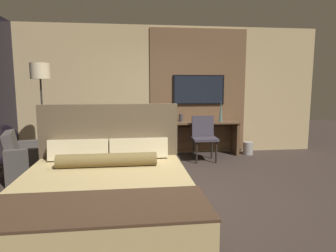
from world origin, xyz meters
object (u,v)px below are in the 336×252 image
at_px(vase_tall, 221,111).
at_px(book, 171,122).
at_px(floor_lamp, 40,80).
at_px(tv, 199,90).
at_px(armchair_by_window, 33,162).
at_px(desk, 200,132).
at_px(desk_chair, 204,134).
at_px(waste_bin, 248,148).
at_px(bed, 105,196).
at_px(vase_short, 181,118).

xyz_separation_m(vase_tall, book, (-1.09, 0.03, -0.22)).
bearing_deg(vase_tall, floor_lamp, -169.60).
height_order(tv, armchair_by_window, tv).
distance_m(desk, tv, 0.95).
bearing_deg(desk_chair, waste_bin, 19.63).
relative_size(bed, armchair_by_window, 2.18).
distance_m(armchair_by_window, book, 2.81).
bearing_deg(book, bed, -110.79).
bearing_deg(armchair_by_window, vase_tall, -86.48).
xyz_separation_m(tv, waste_bin, (1.07, -0.30, -1.29)).
relative_size(desk_chair, vase_tall, 1.89).
bearing_deg(waste_bin, vase_tall, 176.39).
relative_size(desk_chair, vase_short, 5.63).
bearing_deg(desk_chair, vase_tall, 41.75).
xyz_separation_m(tv, book, (-0.65, -0.23, -0.67)).
xyz_separation_m(tv, desk_chair, (-0.03, -0.66, -0.88)).
xyz_separation_m(vase_short, waste_bin, (1.49, -0.19, -0.68)).
relative_size(tv, floor_lamp, 0.60).
relative_size(desk_chair, book, 3.87).
relative_size(floor_lamp, book, 8.22).
xyz_separation_m(armchair_by_window, floor_lamp, (0.04, 0.56, 1.35)).
bearing_deg(floor_lamp, book, 15.56).
distance_m(desk_chair, book, 0.78).
bearing_deg(floor_lamp, armchair_by_window, -94.25).
xyz_separation_m(desk_chair, waste_bin, (1.10, 0.35, -0.40)).
relative_size(bed, desk, 1.37).
distance_m(tv, vase_short, 0.75).
xyz_separation_m(bed, tv, (1.81, 3.27, 1.11)).
distance_m(bed, book, 3.28).
xyz_separation_m(armchair_by_window, vase_tall, (3.57, 1.21, 0.71)).
bearing_deg(waste_bin, floor_lamp, -171.69).
height_order(desk_chair, vase_tall, vase_tall).
bearing_deg(desk_chair, floor_lamp, -173.43).
xyz_separation_m(bed, floor_lamp, (-1.28, 2.36, 1.31)).
height_order(bed, floor_lamp, floor_lamp).
distance_m(desk, floor_lamp, 3.37).
bearing_deg(book, floor_lamp, -164.44).
bearing_deg(bed, desk_chair, 55.81).
distance_m(floor_lamp, vase_short, 2.90).
relative_size(armchair_by_window, floor_lamp, 0.54).
height_order(desk, armchair_by_window, armchair_by_window).
xyz_separation_m(desk, waste_bin, (1.07, -0.12, -0.36)).
relative_size(floor_lamp, vase_tall, 4.01).
height_order(tv, vase_tall, tv).
bearing_deg(desk, floor_lamp, -166.71).
relative_size(bed, floor_lamp, 1.18).
relative_size(bed, tv, 1.97).
height_order(desk_chair, floor_lamp, floor_lamp).
distance_m(tv, armchair_by_window, 3.65).
relative_size(desk, floor_lamp, 0.86).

